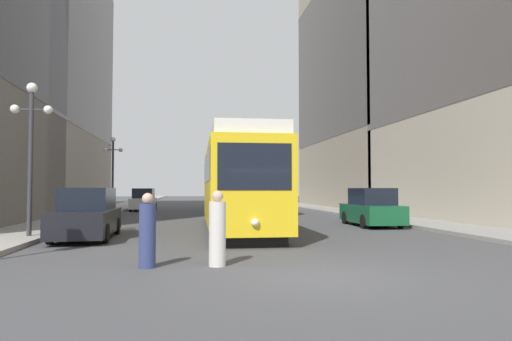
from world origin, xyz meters
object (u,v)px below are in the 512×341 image
Objects in this scene: pedestrian_crossing_far at (147,233)px; lamp_post_left_near at (31,135)px; parked_car_left_mid at (88,215)px; pedestrian_crossing_near at (217,231)px; streetcar at (237,181)px; parked_car_left_near at (144,200)px; transit_bus at (253,187)px; parked_car_right_far at (371,208)px; lamp_post_left_far at (113,162)px.

pedestrian_crossing_far is 0.31× the size of lamp_post_left_near.
parked_car_left_mid is 7.68m from pedestrian_crossing_near.
streetcar reaches higher than parked_car_left_near.
pedestrian_crossing_far is (-5.89, -23.06, -1.16)m from transit_bus.
parked_car_right_far is (3.75, -13.18, -1.10)m from transit_bus.
lamp_post_left_far is at bearing 118.17° from streetcar.
lamp_post_left_far is (-6.13, 23.56, 2.93)m from pedestrian_crossing_near.
transit_bus is at bearing -2.56° from lamp_post_left_far.
transit_bus is 23.52m from pedestrian_crossing_near.
parked_car_right_far reaches higher than pedestrian_crossing_near.
lamp_post_left_near reaches higher than parked_car_left_mid.
lamp_post_left_far is (-7.55, 14.97, 1.65)m from streetcar.
lamp_post_left_near is at bearing -111.60° from pedestrian_crossing_far.
pedestrian_crossing_far is (2.65, -6.38, -0.06)m from parked_car_left_mid.
parked_car_left_mid is at bearing 18.31° from parked_car_right_far.
parked_car_right_far is at bearing -75.78° from transit_bus.
streetcar reaches higher than parked_car_right_far.
streetcar is at bearing 17.56° from lamp_post_left_near.
pedestrian_crossing_near is (-8.06, -9.91, -0.03)m from parked_car_right_far.
parked_car_left_near reaches higher than pedestrian_crossing_near.
pedestrian_crossing_far is 24.15m from lamp_post_left_far.
parked_car_left_near is at bearing 153.18° from transit_bus.
parked_car_left_near is 21.17m from lamp_post_left_near.
transit_bus is (2.89, 14.50, -0.15)m from streetcar.
parked_car_right_far is 14.94m from lamp_post_left_near.
transit_bus is at bearing -24.07° from parked_car_left_near.
parked_car_right_far is at bearing 14.65° from lamp_post_left_near.
lamp_post_left_near is at bearing -161.04° from streetcar.
lamp_post_left_far reaches higher than transit_bus.
lamp_post_left_near is at bearing 54.99° from pedestrian_crossing_near.
transit_bus is at bearing -162.29° from pedestrian_crossing_far.
parked_car_left_mid is (-0.00, -20.69, 0.00)m from parked_car_left_near.
parked_car_left_mid is at bearing -125.41° from pedestrian_crossing_far.
lamp_post_left_near reaches higher than transit_bus.
lamp_post_left_far is at bearing -117.17° from parked_car_left_near.
lamp_post_left_far is (-1.90, 17.15, 2.90)m from parked_car_left_mid.
parked_car_left_mid is (-5.65, -2.19, -1.26)m from streetcar.
parked_car_left_near is 27.42m from pedestrian_crossing_near.
streetcar is 9.17m from pedestrian_crossing_far.
lamp_post_left_near is (-4.55, 6.17, 2.90)m from pedestrian_crossing_far.
pedestrian_crossing_far is at bearing -106.00° from transit_bus.
pedestrian_crossing_far is at bearing 48.09° from parked_car_right_far.
pedestrian_crossing_near is 1.03× the size of pedestrian_crossing_far.
pedestrian_crossing_near is at bearing -75.42° from lamp_post_left_far.
streetcar is at bearing -63.23° from lamp_post_left_far.
streetcar reaches higher than pedestrian_crossing_near.
parked_car_left_near is at bearing 84.80° from lamp_post_left_near.
pedestrian_crossing_near is 0.32× the size of lamp_post_left_near.
parked_car_left_near is 0.80× the size of lamp_post_left_near.
transit_bus is 2.68× the size of parked_car_left_near.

